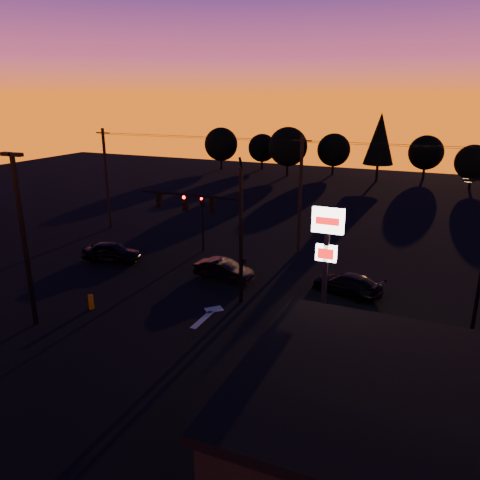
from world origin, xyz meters
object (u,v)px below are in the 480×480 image
at_px(car_left, 111,252).
at_px(car_mid, 224,270).
at_px(parking_lot_light, 23,230).
at_px(bollard, 91,302).
at_px(secondary_signal, 202,216).
at_px(suv_parked, 364,379).
at_px(pylon_sign, 327,247).
at_px(car_right, 347,284).
at_px(traffic_signal_mast, 216,219).

xyz_separation_m(car_left, car_mid, (9.07, 0.17, -0.07)).
relative_size(parking_lot_light, bollard, 10.76).
relative_size(secondary_signal, suv_parked, 0.93).
bearing_deg(bollard, pylon_sign, 7.94).
relative_size(pylon_sign, car_mid, 1.71).
bearing_deg(car_right, secondary_signal, -89.21).
xyz_separation_m(secondary_signal, pylon_sign, (12.00, -9.99, 2.05)).
bearing_deg(car_left, parking_lot_light, -176.32).
bearing_deg(pylon_sign, secondary_signal, 140.23).
distance_m(secondary_signal, pylon_sign, 15.75).
bearing_deg(car_right, car_mid, -65.58).
bearing_deg(car_right, bollard, -40.06).
bearing_deg(parking_lot_light, car_left, 104.85).
bearing_deg(car_mid, car_right, -79.41).
bearing_deg(bollard, car_right, 31.65).
distance_m(secondary_signal, bollard, 12.10).
bearing_deg(car_right, pylon_sign, 18.36).
relative_size(traffic_signal_mast, car_left, 2.02).
relative_size(secondary_signal, parking_lot_light, 0.48).
distance_m(secondary_signal, car_mid, 6.51).
height_order(secondary_signal, bollard, secondary_signal).
bearing_deg(secondary_signal, suv_parked, -42.91).
relative_size(bollard, car_mid, 0.21).
height_order(secondary_signal, suv_parked, secondary_signal).
xyz_separation_m(car_left, suv_parked, (19.75, -8.84, -0.07)).
xyz_separation_m(pylon_sign, bollard, (-13.02, -1.82, -4.49)).
xyz_separation_m(bollard, suv_parked, (15.71, -1.85, 0.23)).
relative_size(pylon_sign, car_right, 1.52).
relative_size(parking_lot_light, pylon_sign, 1.34).
xyz_separation_m(bollard, car_mid, (5.02, 7.16, 0.23)).
height_order(pylon_sign, bollard, pylon_sign).
bearing_deg(car_right, car_left, -68.25).
height_order(secondary_signal, car_mid, secondary_signal).
xyz_separation_m(traffic_signal_mast, pylon_sign, (7.10, -2.49, -0.02)).
bearing_deg(car_right, parking_lot_light, -35.26).
distance_m(pylon_sign, suv_parked, 6.23).
bearing_deg(parking_lot_light, suv_parked, 2.78).
xyz_separation_m(secondary_signal, suv_parked, (14.69, -13.65, -2.21)).
bearing_deg(car_mid, secondary_signal, 45.25).
distance_m(pylon_sign, car_right, 7.53).
height_order(traffic_signal_mast, parking_lot_light, parking_lot_light).
distance_m(parking_lot_light, car_left, 10.99).
relative_size(traffic_signal_mast, secondary_signal, 1.97).
bearing_deg(car_mid, suv_parked, -125.69).
relative_size(parking_lot_light, car_mid, 2.29).
bearing_deg(pylon_sign, car_right, 90.08).
relative_size(pylon_sign, car_left, 1.60).
bearing_deg(pylon_sign, bollard, -172.06).
height_order(secondary_signal, car_right, secondary_signal).
relative_size(parking_lot_light, car_right, 2.05).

